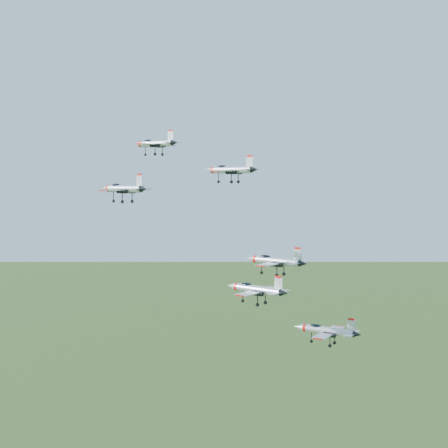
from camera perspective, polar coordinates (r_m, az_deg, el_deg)
The scene contains 6 objects.
jet_lead at distance 135.55m, azimuth -6.37°, elevation 7.34°, with size 12.67×10.41×3.40m.
jet_left_high at distance 104.88m, azimuth 0.54°, elevation 4.99°, with size 10.98×9.03×2.94m.
jet_right_high at distance 105.83m, azimuth -9.23°, elevation 3.23°, with size 11.67×9.65×3.12m.
jet_left_low at distance 114.20m, azimuth 4.65°, elevation -3.37°, with size 13.19×10.81×3.54m.
jet_right_low at distance 89.40m, azimuth 2.91°, elevation -5.96°, with size 10.69×8.79×2.86m.
jet_trail at distance 97.19m, azimuth 9.30°, elevation -9.57°, with size 10.88×9.07×2.91m.
Camera 1 is at (66.88, -86.44, 131.53)m, focal length 50.00 mm.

